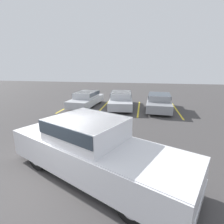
% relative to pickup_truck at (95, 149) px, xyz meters
% --- Properties ---
extents(ground_plane, '(60.00, 60.00, 0.00)m').
position_rel_pickup_truck_xyz_m(ground_plane, '(-1.33, -0.65, -0.90)').
color(ground_plane, '#423F3F').
extents(stall_stripe_a, '(0.12, 5.11, 0.01)m').
position_rel_pickup_truck_xyz_m(stall_stripe_a, '(-4.77, 9.06, -0.90)').
color(stall_stripe_a, yellow).
rests_on(stall_stripe_a, ground_plane).
extents(stall_stripe_b, '(0.12, 5.11, 0.01)m').
position_rel_pickup_truck_xyz_m(stall_stripe_b, '(-1.84, 9.06, -0.90)').
color(stall_stripe_b, yellow).
rests_on(stall_stripe_b, ground_plane).
extents(stall_stripe_c, '(0.12, 5.11, 0.01)m').
position_rel_pickup_truck_xyz_m(stall_stripe_c, '(1.08, 9.06, -0.90)').
color(stall_stripe_c, yellow).
rests_on(stall_stripe_c, ground_plane).
extents(stall_stripe_d, '(0.12, 5.11, 0.01)m').
position_rel_pickup_truck_xyz_m(stall_stripe_d, '(4.01, 9.06, -0.90)').
color(stall_stripe_d, yellow).
rests_on(stall_stripe_d, ground_plane).
extents(pickup_truck, '(6.29, 4.40, 1.83)m').
position_rel_pickup_truck_xyz_m(pickup_truck, '(0.00, 0.00, 0.00)').
color(pickup_truck, silver).
rests_on(pickup_truck, ground_plane).
extents(parked_sedan_a, '(2.08, 4.51, 1.20)m').
position_rel_pickup_truck_xyz_m(parked_sedan_a, '(-3.35, 9.28, -0.26)').
color(parked_sedan_a, '#B7BABF').
rests_on(parked_sedan_a, ground_plane).
extents(parked_sedan_b, '(2.19, 4.73, 1.25)m').
position_rel_pickup_truck_xyz_m(parked_sedan_b, '(-0.39, 9.31, -0.23)').
color(parked_sedan_b, '#B7BABF').
rests_on(parked_sedan_b, ground_plane).
extents(parked_sedan_c, '(2.01, 4.41, 1.23)m').
position_rel_pickup_truck_xyz_m(parked_sedan_c, '(2.61, 8.97, -0.25)').
color(parked_sedan_c, gray).
rests_on(parked_sedan_c, ground_plane).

